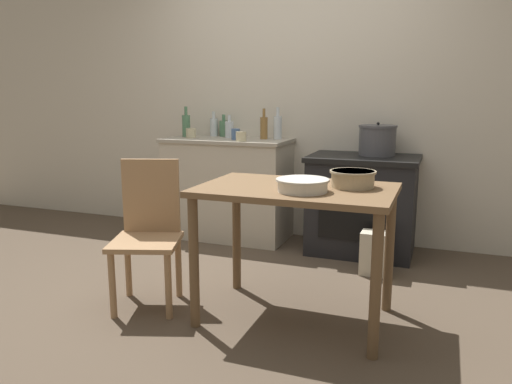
{
  "coord_description": "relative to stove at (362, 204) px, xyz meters",
  "views": [
    {
      "loc": [
        1.28,
        -2.81,
        1.31
      ],
      "look_at": [
        0.0,
        0.56,
        0.59
      ],
      "focal_mm": 35.0,
      "sensor_mm": 36.0,
      "label": 1
    }
  ],
  "objects": [
    {
      "name": "mixing_bowl_large",
      "position": [
        -0.09,
        -1.53,
        0.42
      ],
      "size": [
        0.29,
        0.29,
        0.07
      ],
      "color": "silver",
      "rests_on": "work_table"
    },
    {
      "name": "flour_sack",
      "position": [
        0.19,
        -0.5,
        -0.25
      ],
      "size": [
        0.23,
        0.16,
        0.32
      ],
      "primitive_type": "cube",
      "color": "beige",
      "rests_on": "ground_plane"
    },
    {
      "name": "bottle_mid_left",
      "position": [
        -0.9,
        0.09,
        0.6
      ],
      "size": [
        0.07,
        0.07,
        0.27
      ],
      "color": "olive",
      "rests_on": "counter_cabinet"
    },
    {
      "name": "mixing_bowl_small",
      "position": [
        0.14,
        -1.31,
        0.43
      ],
      "size": [
        0.26,
        0.26,
        0.09
      ],
      "color": "tan",
      "rests_on": "work_table"
    },
    {
      "name": "ground_plane",
      "position": [
        -0.68,
        -1.25,
        -0.41
      ],
      "size": [
        14.0,
        14.0,
        0.0
      ],
      "primitive_type": "plane",
      "color": "brown"
    },
    {
      "name": "stove",
      "position": [
        0.0,
        0.0,
        0.0
      ],
      "size": [
        0.88,
        0.63,
        0.81
      ],
      "color": "black",
      "rests_on": "ground_plane"
    },
    {
      "name": "bottle_left",
      "position": [
        -1.45,
        0.22,
        0.59
      ],
      "size": [
        0.07,
        0.07,
        0.23
      ],
      "color": "silver",
      "rests_on": "counter_cabinet"
    },
    {
      "name": "chair",
      "position": [
        -1.08,
        -1.51,
        0.07
      ],
      "size": [
        0.51,
        0.51,
        0.9
      ],
      "rotation": [
        0.0,
        0.0,
        0.33
      ],
      "color": "#A87F56",
      "rests_on": "ground_plane"
    },
    {
      "name": "wall_back",
      "position": [
        -0.68,
        0.33,
        0.87
      ],
      "size": [
        8.0,
        0.07,
        2.55
      ],
      "color": "beige",
      "rests_on": "ground_plane"
    },
    {
      "name": "cup_mid_right",
      "position": [
        -1.11,
        -0.05,
        0.55
      ],
      "size": [
        0.07,
        0.07,
        0.1
      ],
      "primitive_type": "cylinder",
      "color": "#4C6B99",
      "rests_on": "counter_cabinet"
    },
    {
      "name": "counter_cabinet",
      "position": [
        -1.22,
        0.03,
        0.05
      ],
      "size": [
        1.13,
        0.57,
        0.91
      ],
      "color": "beige",
      "rests_on": "ground_plane"
    },
    {
      "name": "bottle_center",
      "position": [
        -1.66,
        0.06,
        0.61
      ],
      "size": [
        0.08,
        0.08,
        0.28
      ],
      "color": "#517F5B",
      "rests_on": "counter_cabinet"
    },
    {
      "name": "bottle_center_left",
      "position": [
        -1.23,
        0.09,
        0.58
      ],
      "size": [
        0.08,
        0.08,
        0.21
      ],
      "color": "silver",
      "rests_on": "counter_cabinet"
    },
    {
      "name": "cup_far_right",
      "position": [
        -1.55,
        -0.04,
        0.55
      ],
      "size": [
        0.09,
        0.09,
        0.09
      ],
      "primitive_type": "cylinder",
      "color": "beige",
      "rests_on": "counter_cabinet"
    },
    {
      "name": "bottle_center_right",
      "position": [
        -1.34,
        0.22,
        0.58
      ],
      "size": [
        0.08,
        0.08,
        0.2
      ],
      "color": "#517F5B",
      "rests_on": "counter_cabinet"
    },
    {
      "name": "cup_right",
      "position": [
        -1.01,
        -0.17,
        0.54
      ],
      "size": [
        0.09,
        0.09,
        0.08
      ],
      "primitive_type": "cylinder",
      "color": "beige",
      "rests_on": "counter_cabinet"
    },
    {
      "name": "work_table",
      "position": [
        -0.16,
        -1.41,
        0.26
      ],
      "size": [
        1.09,
        0.71,
        0.79
      ],
      "color": "brown",
      "rests_on": "ground_plane"
    },
    {
      "name": "stock_pot",
      "position": [
        0.09,
        0.08,
        0.53
      ],
      "size": [
        0.31,
        0.31,
        0.27
      ],
      "color": "#4C4C51",
      "rests_on": "stove"
    },
    {
      "name": "bottle_far_left",
      "position": [
        -0.78,
        0.13,
        0.61
      ],
      "size": [
        0.07,
        0.07,
        0.28
      ],
      "color": "silver",
      "rests_on": "counter_cabinet"
    }
  ]
}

